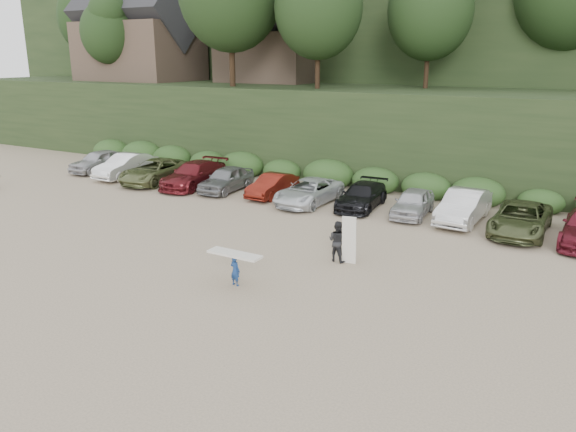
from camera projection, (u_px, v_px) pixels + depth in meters
The scene contains 5 objects.
ground at pixel (224, 258), 23.80m from camera, with size 120.00×120.00×0.00m, color tan.
hillside_backdrop at pixel (450, 21), 50.87m from camera, with size 90.00×41.50×28.00m.
parked_cars at pixel (308, 190), 32.42m from camera, with size 37.21×6.18×1.64m.
child_surfer at pixel (235, 263), 20.76m from camera, with size 2.14×0.62×1.28m.
adult_surfer at pixel (339, 241), 23.19m from camera, with size 1.33×0.78×2.05m.
Camera 1 is at (13.34, -18.15, 8.34)m, focal length 35.00 mm.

